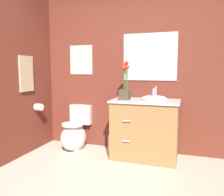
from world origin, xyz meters
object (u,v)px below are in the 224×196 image
flower_vase (125,86)px  trash_bin (114,143)px  wall_mirror (150,57)px  vanity_cabinet (145,128)px  toilet_paper_roll (39,107)px  toilet (75,134)px  soap_bottle (154,95)px  wall_poster (81,60)px  hanging_towel (26,74)px

flower_vase → trash_bin: 0.94m
flower_vase → wall_mirror: (0.28, 0.35, 0.42)m
wall_mirror → flower_vase: bearing=-129.0°
vanity_cabinet → toilet_paper_roll: 1.68m
toilet → trash_bin: size_ratio=2.54×
soap_bottle → wall_poster: 1.40m
vanity_cabinet → wall_mirror: wall_mirror is taller
trash_bin → wall_mirror: 1.42m
trash_bin → vanity_cabinet: bearing=-12.6°
toilet → trash_bin: 0.64m
wall_poster → toilet_paper_roll: 1.02m
flower_vase → wall_mirror: bearing=51.0°
hanging_towel → toilet_paper_roll: bearing=73.6°
toilet → flower_vase: flower_vase is taller
soap_bottle → flower_vase: bearing=177.7°
flower_vase → toilet_paper_roll: 1.41m
toilet → vanity_cabinet: 1.15m
vanity_cabinet → soap_bottle: size_ratio=6.09×
vanity_cabinet → toilet_paper_roll: size_ratio=9.27×
soap_bottle → trash_bin: size_ratio=0.62×
vanity_cabinet → toilet_paper_roll: (-1.65, -0.17, 0.25)m
trash_bin → wall_mirror: wall_mirror is taller
flower_vase → toilet_paper_roll: bearing=-175.3°
toilet → trash_bin: toilet is taller
wall_poster → toilet_paper_roll: wall_poster is taller
vanity_cabinet → toilet_paper_roll: vanity_cabinet is taller
flower_vase → wall_poster: size_ratio=1.14×
flower_vase → wall_poster: 0.99m
soap_bottle → wall_poster: (-1.25, 0.37, 0.51)m
wall_mirror → hanging_towel: bearing=-159.1°
flower_vase → soap_bottle: size_ratio=3.21×
flower_vase → toilet_paper_roll: size_ratio=4.89×
trash_bin → wall_poster: 1.44m
soap_bottle → wall_mirror: (-0.12, 0.37, 0.53)m
trash_bin → hanging_towel: (-1.20, -0.47, 1.06)m
soap_bottle → toilet_paper_roll: soap_bottle is taller
flower_vase → hanging_towel: hanging_towel is taller
trash_bin → wall_poster: bearing=163.9°
wall_mirror → toilet: bearing=-166.7°
flower_vase → toilet_paper_roll: (-1.36, -0.11, -0.35)m
toilet → soap_bottle: 1.42m
trash_bin → hanging_towel: size_ratio=0.52×
wall_mirror → vanity_cabinet: bearing=-89.5°
toilet → vanity_cabinet: (1.13, -0.03, 0.19)m
wall_poster → wall_mirror: size_ratio=0.59×
soap_bottle → toilet_paper_roll: (-1.77, -0.10, -0.24)m
flower_vase → trash_bin: bearing=142.1°
wall_mirror → hanging_towel: size_ratio=1.54×
soap_bottle → hanging_towel: 1.87m
wall_poster → toilet_paper_roll: size_ratio=4.30×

